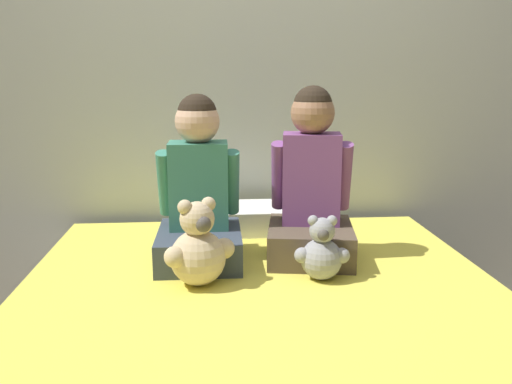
{
  "coord_description": "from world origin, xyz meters",
  "views": [
    {
      "loc": [
        -0.16,
        -1.62,
        1.22
      ],
      "look_at": [
        0.0,
        0.32,
        0.79
      ],
      "focal_mm": 38.0,
      "sensor_mm": 36.0,
      "label": 1
    }
  ],
  "objects_px": {
    "bed": "(264,370)",
    "teddy_bear_held_by_left_child": "(198,249)",
    "teddy_bear_held_by_right_child": "(322,253)",
    "pillow_at_headboard": "(248,218)",
    "child_on_left": "(199,195)",
    "child_on_right": "(311,190)"
  },
  "relations": [
    {
      "from": "pillow_at_headboard",
      "to": "child_on_right",
      "type": "bearing_deg",
      "value": -59.99
    },
    {
      "from": "bed",
      "to": "teddy_bear_held_by_left_child",
      "type": "relative_size",
      "value": 6.34
    },
    {
      "from": "child_on_left",
      "to": "pillow_at_headboard",
      "type": "distance_m",
      "value": 0.48
    },
    {
      "from": "teddy_bear_held_by_right_child",
      "to": "pillow_at_headboard",
      "type": "bearing_deg",
      "value": 114.96
    },
    {
      "from": "child_on_right",
      "to": "pillow_at_headboard",
      "type": "relative_size",
      "value": 1.36
    },
    {
      "from": "bed",
      "to": "pillow_at_headboard",
      "type": "relative_size",
      "value": 3.92
    },
    {
      "from": "bed",
      "to": "teddy_bear_held_by_right_child",
      "type": "relative_size",
      "value": 8.31
    },
    {
      "from": "bed",
      "to": "pillow_at_headboard",
      "type": "distance_m",
      "value": 0.84
    },
    {
      "from": "teddy_bear_held_by_left_child",
      "to": "child_on_right",
      "type": "bearing_deg",
      "value": 6.84
    },
    {
      "from": "teddy_bear_held_by_left_child",
      "to": "teddy_bear_held_by_right_child",
      "type": "bearing_deg",
      "value": -22.75
    },
    {
      "from": "teddy_bear_held_by_left_child",
      "to": "teddy_bear_held_by_right_child",
      "type": "xyz_separation_m",
      "value": [
        0.43,
        0.02,
        -0.03
      ]
    },
    {
      "from": "teddy_bear_held_by_right_child",
      "to": "bed",
      "type": "bearing_deg",
      "value": -138.97
    },
    {
      "from": "teddy_bear_held_by_right_child",
      "to": "child_on_left",
      "type": "bearing_deg",
      "value": 155.44
    },
    {
      "from": "bed",
      "to": "pillow_at_headboard",
      "type": "height_order",
      "value": "pillow_at_headboard"
    },
    {
      "from": "teddy_bear_held_by_right_child",
      "to": "teddy_bear_held_by_left_child",
      "type": "bearing_deg",
      "value": -171.83
    },
    {
      "from": "bed",
      "to": "teddy_bear_held_by_left_child",
      "type": "bearing_deg",
      "value": 147.42
    },
    {
      "from": "child_on_right",
      "to": "teddy_bear_held_by_left_child",
      "type": "relative_size",
      "value": 2.2
    },
    {
      "from": "child_on_right",
      "to": "pillow_at_headboard",
      "type": "bearing_deg",
      "value": 128.57
    },
    {
      "from": "child_on_left",
      "to": "teddy_bear_held_by_left_child",
      "type": "bearing_deg",
      "value": -89.38
    },
    {
      "from": "child_on_left",
      "to": "child_on_right",
      "type": "distance_m",
      "value": 0.43
    },
    {
      "from": "teddy_bear_held_by_right_child",
      "to": "pillow_at_headboard",
      "type": "distance_m",
      "value": 0.67
    },
    {
      "from": "child_on_left",
      "to": "child_on_right",
      "type": "height_order",
      "value": "child_on_right"
    }
  ]
}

